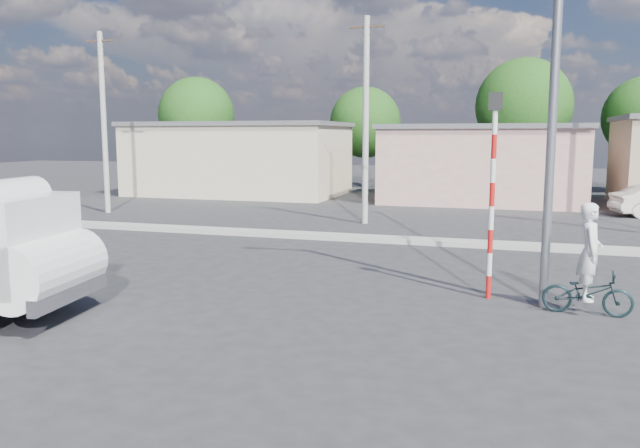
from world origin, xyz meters
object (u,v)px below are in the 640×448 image
(cyclist, at_px, (589,267))
(streetlight, at_px, (547,59))
(traffic_pole, at_px, (493,178))
(bicycle, at_px, (587,293))

(cyclist, distance_m, streetlight, 4.14)
(cyclist, relative_size, streetlight, 0.21)
(traffic_pole, bearing_deg, cyclist, -20.04)
(cyclist, relative_size, traffic_pole, 0.44)
(cyclist, xyz_separation_m, traffic_pole, (-1.89, 0.69, 1.64))
(traffic_pole, height_order, streetlight, streetlight)
(cyclist, xyz_separation_m, streetlight, (-0.95, 0.39, 4.01))
(bicycle, xyz_separation_m, cyclist, (0.00, 0.00, 0.52))
(bicycle, xyz_separation_m, traffic_pole, (-1.89, 0.69, 2.16))
(traffic_pole, relative_size, streetlight, 0.48)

